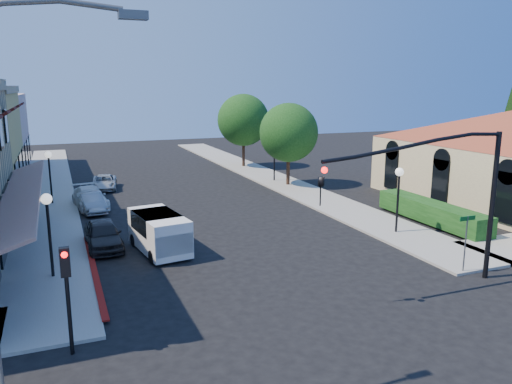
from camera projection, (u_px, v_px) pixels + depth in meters
name	position (u px, v px, depth m)	size (l,w,h in m)	color
ground	(335.00, 328.00, 16.25)	(120.00, 120.00, 0.00)	black
sidewalk_left	(49.00, 190.00, 37.54)	(3.50, 50.00, 0.12)	gray
sidewalk_right	(263.00, 175.00, 43.93)	(3.50, 50.00, 0.12)	gray
curb_red_strip	(94.00, 273.00, 20.99)	(0.25, 10.00, 0.06)	maroon
hedge	(431.00, 223.00, 28.69)	(1.40, 8.00, 1.10)	#133D11
street_tree_a	(289.00, 133.00, 38.55)	(4.56, 4.56, 6.48)	black
street_tree_b	(243.00, 120.00, 47.55)	(4.94, 4.94, 7.02)	black
signal_mast_arm	(452.00, 184.00, 18.89)	(8.01, 0.39, 6.00)	black
secondary_signal	(67.00, 281.00, 14.12)	(0.28, 0.42, 3.32)	black
street_name_sign	(466.00, 235.00, 20.63)	(0.80, 0.06, 2.50)	#595B5E
lamppost_left_near	(48.00, 214.00, 19.83)	(0.44, 0.44, 3.57)	black
lamppost_left_far	(49.00, 164.00, 32.54)	(0.44, 0.44, 3.57)	black
lamppost_right_near	(399.00, 184.00, 26.04)	(0.44, 0.44, 3.57)	black
lamppost_right_far	(274.00, 149.00, 40.56)	(0.44, 0.44, 3.57)	black
white_van	(159.00, 230.00, 23.48)	(2.34, 4.35, 1.84)	white
parked_car_a	(103.00, 235.00, 24.13)	(1.62, 4.03, 1.37)	black
parked_car_b	(92.00, 203.00, 31.10)	(1.26, 3.61, 1.19)	gray
parked_car_c	(90.00, 198.00, 32.24)	(1.82, 4.47, 1.30)	silver
parked_car_d	(104.00, 182.00, 37.98)	(1.79, 3.87, 1.08)	#B2B5B7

